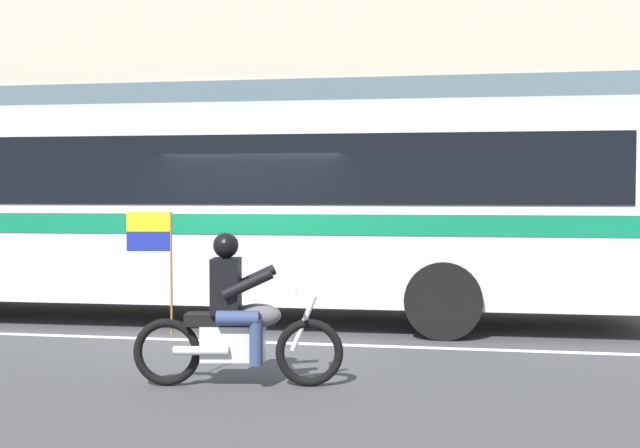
# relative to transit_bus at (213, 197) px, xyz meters

# --- Properties ---
(ground_plane) EXTENTS (60.00, 60.00, 0.00)m
(ground_plane) POSITION_rel_transit_bus_xyz_m (0.92, -1.19, -1.88)
(ground_plane) COLOR #3D3D3F
(sidewalk_curb) EXTENTS (28.00, 3.80, 0.15)m
(sidewalk_curb) POSITION_rel_transit_bus_xyz_m (0.92, 3.91, -1.81)
(sidewalk_curb) COLOR #B7B2A8
(sidewalk_curb) RESTS_ON ground_plane
(lane_center_stripe) EXTENTS (26.60, 0.14, 0.01)m
(lane_center_stripe) POSITION_rel_transit_bus_xyz_m (0.92, -1.79, -1.88)
(lane_center_stripe) COLOR silver
(lane_center_stripe) RESTS_ON ground_plane
(office_building_facade) EXTENTS (28.00, 0.89, 10.97)m
(office_building_facade) POSITION_rel_transit_bus_xyz_m (0.92, 6.19, 3.61)
(office_building_facade) COLOR #B2A893
(office_building_facade) RESTS_ON ground_plane
(transit_bus) EXTENTS (12.99, 2.83, 3.22)m
(transit_bus) POSITION_rel_transit_bus_xyz_m (0.00, 0.00, 0.00)
(transit_bus) COLOR silver
(transit_bus) RESTS_ON ground_plane
(motorcycle_with_rider) EXTENTS (2.18, 0.70, 1.78)m
(motorcycle_with_rider) POSITION_rel_transit_bus_xyz_m (1.50, -4.04, -1.22)
(motorcycle_with_rider) COLOR black
(motorcycle_with_rider) RESTS_ON ground_plane
(fire_hydrant) EXTENTS (0.22, 0.30, 0.75)m
(fire_hydrant) POSITION_rel_transit_bus_xyz_m (4.21, 2.80, -1.37)
(fire_hydrant) COLOR gold
(fire_hydrant) RESTS_ON sidewalk_curb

